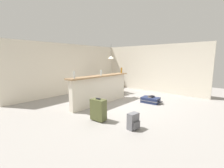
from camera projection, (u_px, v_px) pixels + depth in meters
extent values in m
cube|color=gray|center=(119.00, 104.00, 6.24)|extent=(13.00, 13.00, 0.05)
cube|color=silver|center=(73.00, 69.00, 8.00)|extent=(6.60, 0.10, 2.50)
cube|color=silver|center=(149.00, 68.00, 8.51)|extent=(0.10, 6.00, 2.50)
cube|color=silver|center=(101.00, 90.00, 6.08)|extent=(2.80, 0.20, 1.09)
cube|color=#93704C|center=(101.00, 76.00, 5.99)|extent=(2.96, 0.40, 0.05)
cylinder|color=silver|center=(74.00, 75.00, 4.94)|extent=(0.07, 0.07, 0.24)
cylinder|color=silver|center=(101.00, 73.00, 5.91)|extent=(0.07, 0.07, 0.21)
cylinder|color=#9E661E|center=(121.00, 70.00, 6.88)|extent=(0.08, 0.08, 0.25)
cube|color=#332319|center=(110.00, 79.00, 8.07)|extent=(1.10, 0.80, 0.04)
cylinder|color=#332319|center=(109.00, 88.00, 7.54)|extent=(0.06, 0.06, 0.70)
cylinder|color=#332319|center=(121.00, 86.00, 8.27)|extent=(0.06, 0.06, 0.70)
cylinder|color=#332319|center=(99.00, 87.00, 7.98)|extent=(0.06, 0.06, 0.70)
cylinder|color=#332319|center=(112.00, 84.00, 8.71)|extent=(0.06, 0.06, 0.70)
cube|color=#4C331E|center=(119.00, 86.00, 7.64)|extent=(0.43, 0.43, 0.04)
cube|color=#4C331E|center=(117.00, 81.00, 7.72)|extent=(0.40, 0.07, 0.48)
cylinder|color=#4C331E|center=(119.00, 92.00, 7.45)|extent=(0.04, 0.04, 0.41)
cylinder|color=#4C331E|center=(124.00, 91.00, 7.67)|extent=(0.04, 0.04, 0.41)
cylinder|color=#4C331E|center=(115.00, 91.00, 7.67)|extent=(0.04, 0.04, 0.41)
cylinder|color=#4C331E|center=(119.00, 90.00, 7.90)|extent=(0.04, 0.04, 0.41)
cylinder|color=black|center=(111.00, 50.00, 7.79)|extent=(0.01, 0.01, 0.60)
cone|color=white|center=(111.00, 57.00, 7.84)|extent=(0.34, 0.34, 0.14)
sphere|color=white|center=(111.00, 59.00, 7.86)|extent=(0.07, 0.07, 0.07)
cube|color=#1E284C|center=(150.00, 100.00, 6.29)|extent=(0.54, 0.72, 0.22)
cube|color=gray|center=(150.00, 100.00, 6.29)|extent=(0.55, 0.73, 0.02)
cube|color=#2D2D33|center=(160.00, 102.00, 6.06)|extent=(0.19, 0.16, 0.02)
cube|color=#51562D|center=(98.00, 110.00, 4.42)|extent=(0.28, 0.46, 0.60)
cylinder|color=black|center=(104.00, 121.00, 4.36)|extent=(0.04, 0.06, 0.06)
cylinder|color=black|center=(94.00, 118.00, 4.57)|extent=(0.04, 0.06, 0.06)
cube|color=#232328|center=(98.00, 99.00, 4.37)|extent=(0.05, 0.14, 0.04)
cube|color=slate|center=(133.00, 121.00, 3.90)|extent=(0.30, 0.22, 0.42)
cube|color=#515155|center=(136.00, 125.00, 3.83)|extent=(0.23, 0.09, 0.19)
cube|color=black|center=(128.00, 121.00, 3.93)|extent=(0.04, 0.03, 0.36)
cube|color=black|center=(132.00, 120.00, 4.02)|extent=(0.04, 0.03, 0.36)
cube|color=tan|center=(150.00, 97.00, 6.31)|extent=(0.24, 0.19, 0.03)
cube|color=black|center=(152.00, 96.00, 6.29)|extent=(0.26, 0.22, 0.03)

